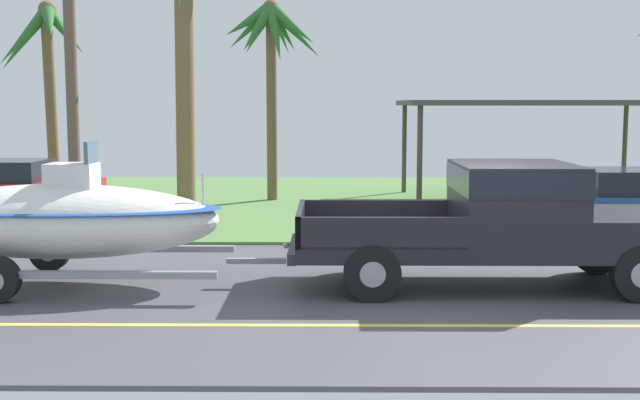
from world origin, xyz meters
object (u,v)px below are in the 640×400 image
object	(u,v)px
boat_on_trailer	(56,220)
palm_tree_far_right	(45,50)
pickup_truck_towing	(511,218)
palm_tree_near_left	(271,41)
palm_tree_near_right	(181,0)
utility_pole	(69,18)
carport_awning	(533,105)

from	to	relation	value
boat_on_trailer	palm_tree_far_right	size ratio (longest dim) A/B	1.10
pickup_truck_towing	palm_tree_near_left	distance (m)	11.93
pickup_truck_towing	palm_tree_near_right	size ratio (longest dim) A/B	0.86
palm_tree_near_right	utility_pole	world-z (taller)	utility_pole
boat_on_trailer	utility_pole	bearing A→B (deg)	103.54
carport_awning	palm_tree_far_right	size ratio (longest dim) A/B	1.28
carport_awning	palm_tree_near_right	distance (m)	10.00
palm_tree_near_right	palm_tree_far_right	bearing A→B (deg)	139.05
palm_tree_far_right	utility_pole	size ratio (longest dim) A/B	0.66
pickup_truck_towing	palm_tree_near_right	xyz separation A→B (m)	(-6.16, 7.14, 4.09)
carport_awning	utility_pole	bearing A→B (deg)	-149.93
palm_tree_far_right	boat_on_trailer	bearing A→B (deg)	-70.73
pickup_truck_towing	utility_pole	xyz separation A→B (m)	(-7.88, 4.33, 3.39)
palm_tree_near_left	boat_on_trailer	bearing A→B (deg)	-103.40
palm_tree_near_left	utility_pole	xyz separation A→B (m)	(-3.57, -6.26, -0.02)
pickup_truck_towing	palm_tree_near_left	bearing A→B (deg)	112.18
boat_on_trailer	palm_tree_far_right	bearing A→B (deg)	109.27
palm_tree_near_left	pickup_truck_towing	bearing A→B (deg)	-67.82
boat_on_trailer	palm_tree_near_right	size ratio (longest dim) A/B	0.91
palm_tree_far_right	utility_pole	bearing A→B (deg)	-67.26
boat_on_trailer	palm_tree_far_right	distance (m)	12.19
pickup_truck_towing	palm_tree_far_right	world-z (taller)	palm_tree_far_right
palm_tree_near_left	palm_tree_near_right	xyz separation A→B (m)	(-1.84, -3.45, 0.68)
pickup_truck_towing	palm_tree_near_left	world-z (taller)	palm_tree_near_left
utility_pole	boat_on_trailer	bearing A→B (deg)	-76.46
utility_pole	pickup_truck_towing	bearing A→B (deg)	-28.77
carport_awning	palm_tree_far_right	world-z (taller)	palm_tree_far_right
palm_tree_near_right	palm_tree_far_right	size ratio (longest dim) A/B	1.21
utility_pole	palm_tree_near_left	bearing A→B (deg)	60.33
palm_tree_near_right	palm_tree_near_left	bearing A→B (deg)	61.98
palm_tree_near_left	palm_tree_near_right	world-z (taller)	palm_tree_near_right
palm_tree_near_right	utility_pole	size ratio (longest dim) A/B	0.80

